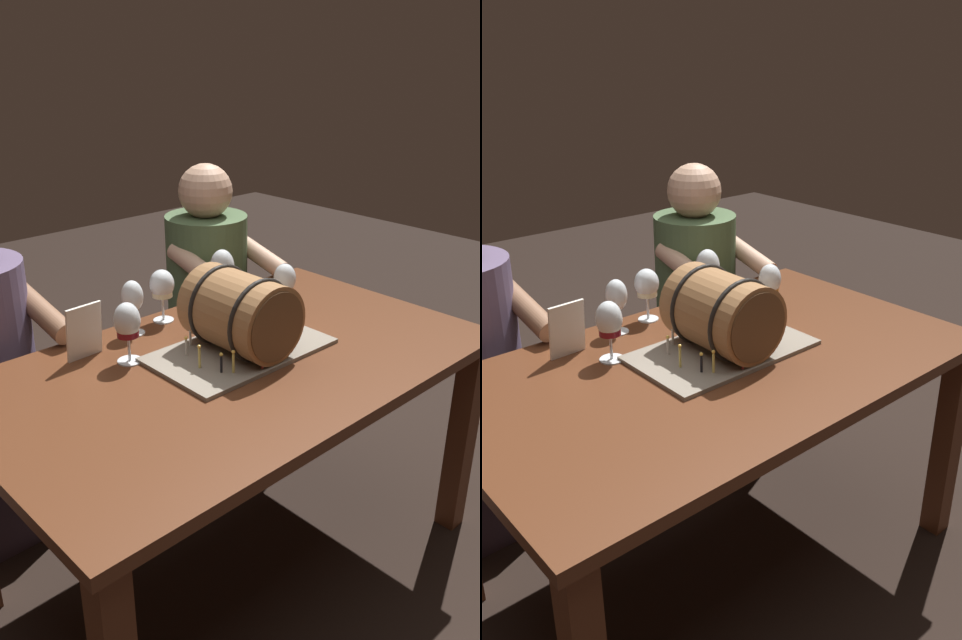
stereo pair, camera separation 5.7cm
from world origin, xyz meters
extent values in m
plane|color=black|center=(0.00, 0.00, 0.00)|extent=(8.00, 8.00, 0.00)
cube|color=#562D19|center=(0.00, 0.00, 0.71)|extent=(1.46, 0.86, 0.03)
cube|color=#562D19|center=(0.67, -0.37, 0.35)|extent=(0.07, 0.07, 0.69)
cube|color=#562D19|center=(0.67, 0.37, 0.35)|extent=(0.07, 0.07, 0.69)
cube|color=gray|center=(0.04, 0.03, 0.73)|extent=(0.51, 0.30, 0.01)
cylinder|color=olive|center=(0.04, 0.03, 0.85)|extent=(0.22, 0.29, 0.22)
cylinder|color=brown|center=(0.04, -0.12, 0.85)|extent=(0.20, 0.00, 0.20)
cylinder|color=brown|center=(0.04, 0.18, 0.85)|extent=(0.20, 0.00, 0.20)
torus|color=black|center=(0.04, -0.05, 0.85)|extent=(0.24, 0.01, 0.24)
torus|color=black|center=(0.04, 0.11, 0.85)|extent=(0.24, 0.01, 0.24)
cylinder|color=black|center=(0.20, 0.04, 0.76)|extent=(0.01, 0.01, 0.05)
sphere|color=#F9C64C|center=(0.20, 0.04, 0.80)|extent=(0.01, 0.01, 0.01)
cylinder|color=silver|center=(0.18, 0.10, 0.77)|extent=(0.01, 0.01, 0.06)
sphere|color=#F9C64C|center=(0.18, 0.10, 0.80)|extent=(0.01, 0.01, 0.01)
cylinder|color=#EAD666|center=(0.13, 0.14, 0.76)|extent=(0.01, 0.01, 0.05)
sphere|color=#F9C64C|center=(0.13, 0.14, 0.80)|extent=(0.01, 0.01, 0.01)
cylinder|color=#EAD666|center=(0.07, 0.16, 0.76)|extent=(0.01, 0.01, 0.05)
sphere|color=#F9C64C|center=(0.07, 0.16, 0.79)|extent=(0.01, 0.01, 0.01)
cylinder|color=silver|center=(0.02, 0.16, 0.77)|extent=(0.01, 0.01, 0.06)
sphere|color=#F9C64C|center=(0.02, 0.16, 0.80)|extent=(0.01, 0.01, 0.01)
cylinder|color=silver|center=(-0.05, 0.14, 0.76)|extent=(0.01, 0.01, 0.05)
sphere|color=#F9C64C|center=(-0.05, 0.14, 0.80)|extent=(0.01, 0.01, 0.01)
cylinder|color=silver|center=(-0.10, 0.10, 0.76)|extent=(0.01, 0.01, 0.05)
sphere|color=#F9C64C|center=(-0.10, 0.10, 0.79)|extent=(0.01, 0.01, 0.01)
cylinder|color=#EAD666|center=(-0.12, 0.01, 0.77)|extent=(0.01, 0.01, 0.06)
sphere|color=#F9C64C|center=(-0.12, 0.01, 0.80)|extent=(0.01, 0.01, 0.01)
cylinder|color=black|center=(-0.10, -0.05, 0.76)|extent=(0.01, 0.01, 0.05)
sphere|color=#F9C64C|center=(-0.10, -0.05, 0.79)|extent=(0.01, 0.01, 0.01)
cylinder|color=#EAD666|center=(-0.07, -0.07, 0.77)|extent=(0.01, 0.01, 0.05)
sphere|color=#F9C64C|center=(-0.07, -0.07, 0.80)|extent=(0.01, 0.01, 0.01)
cylinder|color=#D64C47|center=(0.00, -0.11, 0.76)|extent=(0.01, 0.01, 0.05)
sphere|color=#F9C64C|center=(0.00, -0.11, 0.80)|extent=(0.01, 0.01, 0.01)
cylinder|color=silver|center=(0.09, -0.10, 0.77)|extent=(0.01, 0.01, 0.06)
sphere|color=#F9C64C|center=(0.09, -0.10, 0.80)|extent=(0.01, 0.01, 0.01)
cylinder|color=black|center=(0.14, -0.08, 0.77)|extent=(0.01, 0.01, 0.06)
sphere|color=#F9C64C|center=(0.14, -0.08, 0.80)|extent=(0.01, 0.01, 0.01)
cylinder|color=black|center=(0.19, -0.03, 0.77)|extent=(0.01, 0.01, 0.06)
sphere|color=#F9C64C|center=(0.19, -0.03, 0.80)|extent=(0.01, 0.01, 0.01)
cylinder|color=white|center=(-0.10, 0.34, 0.73)|extent=(0.06, 0.06, 0.00)
cylinder|color=white|center=(-0.10, 0.34, 0.76)|extent=(0.01, 0.01, 0.07)
ellipsoid|color=white|center=(-0.10, 0.34, 0.85)|extent=(0.07, 0.07, 0.10)
cylinder|color=white|center=(0.22, 0.30, 0.73)|extent=(0.06, 0.06, 0.00)
cylinder|color=white|center=(0.22, 0.30, 0.77)|extent=(0.01, 0.01, 0.09)
ellipsoid|color=white|center=(0.22, 0.30, 0.88)|extent=(0.08, 0.08, 0.11)
cylinder|color=pink|center=(0.22, 0.30, 0.84)|extent=(0.06, 0.06, 0.03)
cylinder|color=white|center=(0.02, 0.36, 0.73)|extent=(0.07, 0.07, 0.00)
cylinder|color=white|center=(0.02, 0.36, 0.77)|extent=(0.01, 0.01, 0.07)
ellipsoid|color=white|center=(0.02, 0.36, 0.85)|extent=(0.08, 0.08, 0.09)
cylinder|color=beige|center=(0.02, 0.36, 0.83)|extent=(0.06, 0.06, 0.04)
cylinder|color=white|center=(-0.22, 0.19, 0.73)|extent=(0.07, 0.07, 0.00)
cylinder|color=white|center=(-0.22, 0.19, 0.76)|extent=(0.01, 0.01, 0.07)
ellipsoid|color=white|center=(-0.22, 0.19, 0.85)|extent=(0.07, 0.07, 0.10)
cylinder|color=maroon|center=(-0.22, 0.19, 0.82)|extent=(0.06, 0.06, 0.04)
cylinder|color=white|center=(0.35, 0.15, 0.73)|extent=(0.07, 0.07, 0.00)
cylinder|color=white|center=(0.35, 0.15, 0.76)|extent=(0.01, 0.01, 0.07)
ellipsoid|color=white|center=(0.35, 0.15, 0.84)|extent=(0.07, 0.07, 0.10)
cylinder|color=#C6842D|center=(0.35, 0.15, 0.82)|extent=(0.06, 0.06, 0.03)
cube|color=silver|center=(-0.30, 0.30, 0.81)|extent=(0.11, 0.03, 0.16)
cylinder|color=brown|center=(-0.31, 0.54, 0.80)|extent=(0.08, 0.31, 0.14)
cube|color=#2A3A24|center=(0.47, 0.67, 0.23)|extent=(0.34, 0.32, 0.45)
cylinder|color=#47603D|center=(0.47, 0.67, 0.69)|extent=(0.33, 0.33, 0.49)
sphere|color=tan|center=(0.47, 0.67, 1.03)|extent=(0.21, 0.21, 0.21)
cylinder|color=tan|center=(0.60, 0.53, 0.79)|extent=(0.09, 0.31, 0.14)
cylinder|color=tan|center=(0.32, 0.54, 0.79)|extent=(0.09, 0.31, 0.14)
camera|label=1|loc=(-1.11, -1.20, 1.54)|focal=36.58mm
camera|label=2|loc=(-1.07, -1.24, 1.54)|focal=36.58mm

